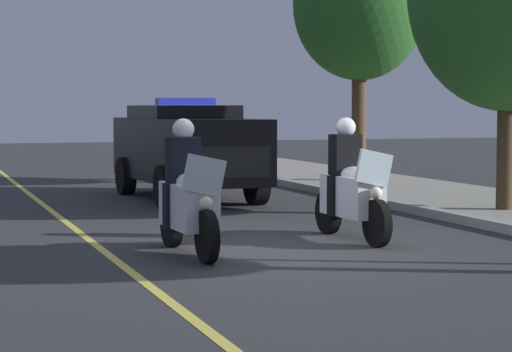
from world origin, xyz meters
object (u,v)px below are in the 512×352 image
(police_motorcycle_lead_left, at_px, (188,200))
(police_motorcycle_lead_right, at_px, (351,190))
(police_suv, at_px, (187,147))
(tree_far_back, at_px, (360,5))
(cyclist_background, at_px, (212,147))

(police_motorcycle_lead_left, height_order, police_motorcycle_lead_right, same)
(police_motorcycle_lead_right, xyz_separation_m, police_suv, (-6.66, -0.57, 0.37))
(police_motorcycle_lead_right, xyz_separation_m, tree_far_back, (-9.06, 4.37, 3.60))
(cyclist_background, height_order, tree_far_back, tree_far_back)
(police_motorcycle_lead_right, bearing_deg, police_motorcycle_lead_left, -77.40)
(police_motorcycle_lead_left, distance_m, cyclist_background, 12.61)
(police_motorcycle_lead_left, height_order, cyclist_background, police_motorcycle_lead_left)
(police_motorcycle_lead_left, bearing_deg, cyclist_background, 162.05)
(police_motorcycle_lead_right, bearing_deg, cyclist_background, 173.18)
(police_motorcycle_lead_left, relative_size, cyclist_background, 1.22)
(police_suv, bearing_deg, police_motorcycle_lead_right, 4.92)
(police_motorcycle_lead_right, height_order, tree_far_back, tree_far_back)
(cyclist_background, distance_m, tree_far_back, 5.16)
(tree_far_back, bearing_deg, police_motorcycle_lead_left, -35.62)
(cyclist_background, xyz_separation_m, tree_far_back, (2.38, 3.01, 3.46))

